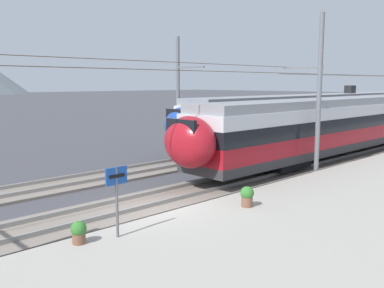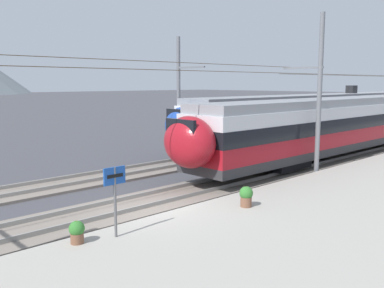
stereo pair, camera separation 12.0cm
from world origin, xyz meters
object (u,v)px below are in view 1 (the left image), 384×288
train_near_platform (359,121)px  train_far_track (319,114)px  potted_plant_by_shelter (247,195)px  potted_plant_platform_edge (79,231)px  catenary_mast_mid (317,94)px  catenary_mast_far_side (180,95)px  platform_sign (117,186)px

train_near_platform → train_far_track: bearing=53.1°
potted_plant_by_shelter → potted_plant_platform_edge: bearing=171.1°
potted_plant_platform_edge → potted_plant_by_shelter: (6.14, -0.97, 0.06)m
train_far_track → catenary_mast_mid: (-12.93, -7.13, 2.00)m
catenary_mast_mid → potted_plant_by_shelter: size_ratio=57.35×
catenary_mast_far_side → platform_sign: size_ratio=20.86×
catenary_mast_far_side → platform_sign: bearing=-138.8°
catenary_mast_mid → potted_plant_platform_edge: catenary_mast_mid is taller
train_far_track → catenary_mast_far_side: (-13.89, 2.03, 1.79)m
catenary_mast_far_side → potted_plant_by_shelter: 13.35m
platform_sign → potted_plant_platform_edge: platform_sign is taller
train_near_platform → potted_plant_by_shelter: 17.24m
potted_plant_by_shelter → train_far_track: bearing=23.5°
train_near_platform → catenary_mast_mid: catenary_mast_mid is taller
catenary_mast_mid → catenary_mast_far_side: bearing=96.0°
catenary_mast_mid → train_far_track: bearing=28.9°
platform_sign → potted_plant_platform_edge: bearing=163.7°
train_near_platform → catenary_mast_far_side: 12.46m
train_far_track → potted_plant_by_shelter: size_ratio=43.51×
catenary_mast_mid → catenary_mast_far_side: size_ratio=1.00×
catenary_mast_mid → potted_plant_by_shelter: catenary_mast_mid is taller
potted_plant_platform_edge → catenary_mast_far_side: bearing=37.9°
train_far_track → platform_sign: (-25.76, -8.35, -0.33)m
catenary_mast_far_side → potted_plant_platform_edge: (-12.93, -10.08, -3.27)m
potted_plant_platform_edge → potted_plant_by_shelter: potted_plant_by_shelter is taller
train_far_track → potted_plant_platform_edge: train_far_track is taller
train_far_track → platform_sign: 27.08m
train_near_platform → platform_sign: (-21.84, -3.14, -0.33)m
platform_sign → potted_plant_by_shelter: 5.24m
train_far_track → catenary_mast_mid: 14.89m
train_near_platform → potted_plant_by_shelter: (-16.76, -3.79, -1.42)m
platform_sign → potted_plant_platform_edge: 1.60m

